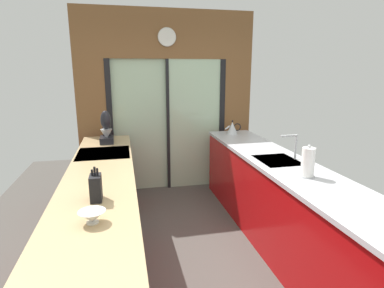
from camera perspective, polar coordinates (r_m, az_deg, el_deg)
name	(u,v)px	position (r m, az deg, el deg)	size (l,w,h in m)	color
ground_plane	(194,247)	(3.53, 0.34, -18.28)	(5.04, 7.60, 0.02)	#4C4742
back_wall_unit	(167,92)	(4.78, -4.52, 9.52)	(2.64, 0.12, 2.70)	brown
left_counter_run	(100,239)	(2.83, -16.40, -16.36)	(0.62, 3.80, 0.92)	#AD0C0F
right_counter_run	(288,210)	(3.36, 17.17, -11.45)	(0.62, 3.80, 0.92)	#AD0C0F
sink_faucet	(293,143)	(3.44, 18.00, 0.22)	(0.19, 0.02, 0.27)	#B7BABC
oven_range	(106,191)	(3.84, -15.37, -8.27)	(0.60, 0.60, 0.92)	#B7BABC
mixing_bowl	(92,217)	(2.07, -17.76, -12.49)	(0.17, 0.17, 0.08)	silver
knife_block	(96,188)	(2.37, -17.14, -7.60)	(0.08, 0.14, 0.25)	black
stand_mixer	(106,131)	(4.17, -15.35, 2.38)	(0.17, 0.27, 0.42)	black
kettle	(232,128)	(4.64, 7.38, 2.93)	(0.25, 0.16, 0.20)	#B7BABC
paper_towel_roll	(308,163)	(2.92, 20.40, -3.19)	(0.13, 0.13, 0.29)	#B7BABC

